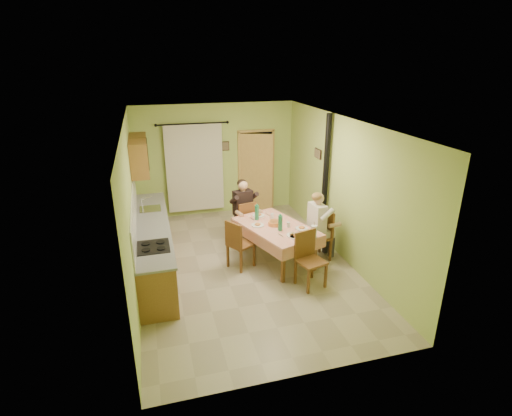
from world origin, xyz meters
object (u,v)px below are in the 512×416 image
object	(u,v)px
chair_near	(310,271)
stove_flue	(324,198)
man_far	(244,204)
man_right	(318,218)
dining_table	(276,243)
chair_far	(244,230)
chair_left	(240,253)
chair_right	(318,245)

from	to	relation	value
chair_near	stove_flue	xyz separation A→B (m)	(0.96, 1.60, 0.73)
chair_near	stove_flue	bearing A→B (deg)	-136.05
man_far	man_right	distance (m)	1.69
man_far	man_right	bearing A→B (deg)	-56.83
dining_table	man_right	distance (m)	0.98
chair_near	man_far	size ratio (longest dim) A/B	0.72
chair_near	man_far	distance (m)	2.26
chair_far	man_right	world-z (taller)	man_right
man_right	stove_flue	bearing A→B (deg)	-39.21
dining_table	chair_near	bearing A→B (deg)	-92.61
man_far	man_right	size ratio (longest dim) A/B	1.00
chair_near	chair_left	distance (m)	1.43
chair_far	man_far	distance (m)	0.59
chair_right	chair_left	bearing A→B (deg)	79.77
chair_near	man_far	bearing A→B (deg)	-86.34
dining_table	man_right	xyz separation A→B (m)	(0.83, -0.13, 0.50)
chair_near	man_right	xyz separation A→B (m)	(0.53, 0.91, 0.59)
man_right	chair_left	bearing A→B (deg)	79.67
chair_near	chair_right	bearing A→B (deg)	-136.06
dining_table	chair_right	distance (m)	0.86
dining_table	chair_near	xyz separation A→B (m)	(0.30, -1.03, -0.09)
dining_table	chair_left	xyz separation A→B (m)	(-0.74, -0.05, -0.09)
dining_table	chair_far	distance (m)	1.09
chair_far	man_right	distance (m)	1.78
chair_left	man_far	world-z (taller)	man_far
chair_left	man_right	size ratio (longest dim) A/B	0.71
dining_table	man_far	xyz separation A→B (m)	(-0.40, 1.03, 0.50)
chair_right	chair_left	size ratio (longest dim) A/B	1.04
chair_far	stove_flue	bearing A→B (deg)	-28.72
chair_left	man_right	world-z (taller)	man_right
man_far	stove_flue	bearing A→B (deg)	-29.11
chair_right	chair_near	bearing A→B (deg)	141.64
chair_right	man_far	distance (m)	1.80
dining_table	chair_far	xyz separation A→B (m)	(-0.40, 1.01, -0.09)
chair_far	chair_right	bearing A→B (deg)	-56.17
man_far	stove_flue	world-z (taller)	stove_flue
dining_table	man_right	bearing A→B (deg)	-27.72
chair_right	stove_flue	size ratio (longest dim) A/B	0.37
chair_right	man_right	xyz separation A→B (m)	(-0.02, -0.00, 0.59)
chair_left	chair_right	bearing A→B (deg)	55.12
chair_near	dining_table	bearing A→B (deg)	-88.92
dining_table	man_far	bearing A→B (deg)	92.48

